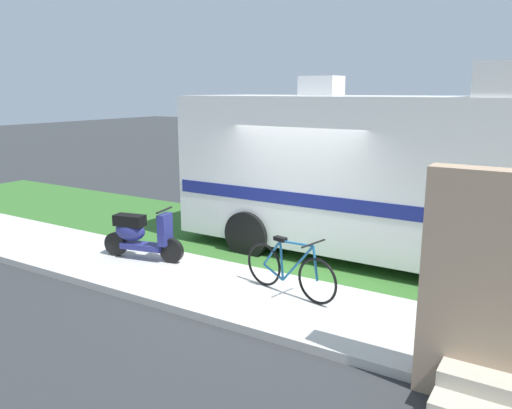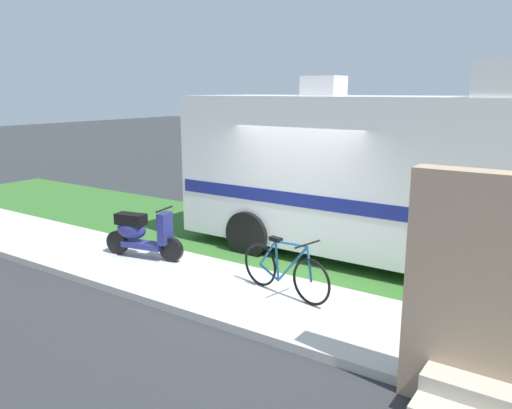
{
  "view_description": "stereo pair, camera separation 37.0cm",
  "coord_description": "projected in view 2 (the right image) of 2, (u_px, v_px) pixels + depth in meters",
  "views": [
    {
      "loc": [
        4.0,
        -7.31,
        3.11
      ],
      "look_at": [
        -0.72,
        0.3,
        1.1
      ],
      "focal_mm": 35.76,
      "sensor_mm": 36.0,
      "label": 1
    },
    {
      "loc": [
        4.31,
        -7.11,
        3.11
      ],
      "look_at": [
        -0.72,
        0.3,
        1.1
      ],
      "focal_mm": 35.76,
      "sensor_mm": 36.0,
      "label": 2
    }
  ],
  "objects": [
    {
      "name": "ground_plane",
      "position": [
        281.0,
        275.0,
        8.78
      ],
      "size": [
        80.0,
        80.0,
        0.0
      ],
      "primitive_type": "plane",
      "color": "#2D3033"
    },
    {
      "name": "sidewalk",
      "position": [
        240.0,
        294.0,
        7.8
      ],
      "size": [
        24.0,
        2.0,
        0.12
      ],
      "color": "beige",
      "rests_on": "ground"
    },
    {
      "name": "grass_strip",
      "position": [
        321.0,
        251.0,
        9.99
      ],
      "size": [
        24.0,
        3.4,
        0.08
      ],
      "color": "#336628",
      "rests_on": "ground"
    },
    {
      "name": "motorhome_rv",
      "position": [
        380.0,
        172.0,
        9.21
      ],
      "size": [
        7.16,
        2.66,
        3.51
      ],
      "color": "silver",
      "rests_on": "ground"
    },
    {
      "name": "scooter",
      "position": [
        140.0,
        233.0,
        9.26
      ],
      "size": [
        1.59,
        0.6,
        0.97
      ],
      "color": "black",
      "rests_on": "ground"
    },
    {
      "name": "bicycle",
      "position": [
        284.0,
        270.0,
        7.56
      ],
      "size": [
        1.69,
        0.54,
        0.9
      ],
      "color": "black",
      "rests_on": "ground"
    },
    {
      "name": "pickup_truck_near",
      "position": [
        413.0,
        174.0,
        13.54
      ],
      "size": [
        5.53,
        2.46,
        1.72
      ],
      "color": "silver",
      "rests_on": "ground"
    },
    {
      "name": "porch_steps",
      "position": [
        512.0,
        332.0,
        4.62
      ],
      "size": [
        2.0,
        1.26,
        2.4
      ],
      "color": "#BCB29E",
      "rests_on": "ground"
    },
    {
      "name": "bottle_green",
      "position": [
        489.0,
        340.0,
        5.99
      ],
      "size": [
        0.07,
        0.07,
        0.29
      ],
      "color": "brown",
      "rests_on": "ground"
    },
    {
      "name": "bottle_spare",
      "position": [
        475.0,
        330.0,
        6.23
      ],
      "size": [
        0.07,
        0.07,
        0.29
      ],
      "color": "#19722D",
      "rests_on": "ground"
    }
  ]
}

